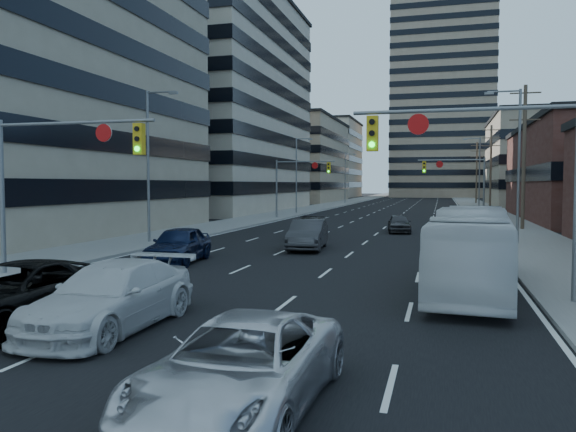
{
  "coord_description": "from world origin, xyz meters",
  "views": [
    {
      "loc": [
        6.22,
        -9.8,
        3.57
      ],
      "look_at": [
        -0.1,
        13.26,
        2.2
      ],
      "focal_mm": 35.0,
      "sensor_mm": 36.0,
      "label": 1
    }
  ],
  "objects_px": {
    "silver_suv": "(242,366)",
    "transit_bus": "(472,250)",
    "black_pickup": "(20,294)",
    "sedan_blue": "(179,245)",
    "white_van": "(112,296)"
  },
  "relations": [
    {
      "from": "silver_suv",
      "to": "transit_bus",
      "type": "distance_m",
      "value": 11.99
    },
    {
      "from": "black_pickup",
      "to": "sedan_blue",
      "type": "bearing_deg",
      "value": 102.26
    },
    {
      "from": "transit_bus",
      "to": "sedan_blue",
      "type": "height_order",
      "value": "transit_bus"
    },
    {
      "from": "sedan_blue",
      "to": "transit_bus",
      "type": "bearing_deg",
      "value": -22.51
    },
    {
      "from": "silver_suv",
      "to": "white_van",
      "type": "bearing_deg",
      "value": 142.92
    },
    {
      "from": "silver_suv",
      "to": "sedan_blue",
      "type": "height_order",
      "value": "sedan_blue"
    },
    {
      "from": "silver_suv",
      "to": "sedan_blue",
      "type": "relative_size",
      "value": 1.07
    },
    {
      "from": "black_pickup",
      "to": "white_van",
      "type": "xyz_separation_m",
      "value": [
        2.44,
        0.3,
        0.01
      ]
    },
    {
      "from": "black_pickup",
      "to": "sedan_blue",
      "type": "xyz_separation_m",
      "value": [
        -1.21,
        11.31,
        0.03
      ]
    },
    {
      "from": "black_pickup",
      "to": "white_van",
      "type": "bearing_deg",
      "value": 13.12
    },
    {
      "from": "black_pickup",
      "to": "silver_suv",
      "type": "distance_m",
      "value": 8.05
    },
    {
      "from": "white_van",
      "to": "silver_suv",
      "type": "height_order",
      "value": "white_van"
    },
    {
      "from": "black_pickup",
      "to": "transit_bus",
      "type": "relative_size",
      "value": 0.58
    },
    {
      "from": "white_van",
      "to": "sedan_blue",
      "type": "xyz_separation_m",
      "value": [
        -3.65,
        11.01,
        0.01
      ]
    },
    {
      "from": "white_van",
      "to": "transit_bus",
      "type": "relative_size",
      "value": 0.56
    }
  ]
}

